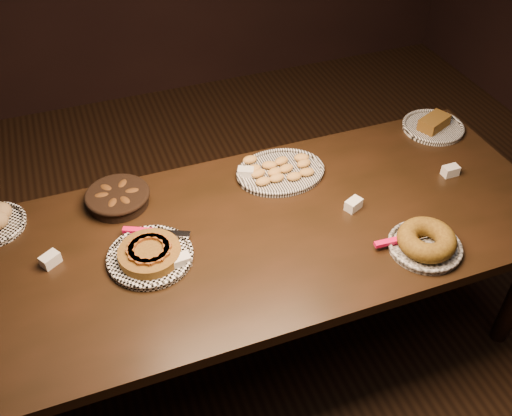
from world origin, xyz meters
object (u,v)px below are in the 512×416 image
object	(u,v)px
apple_tart_plate	(150,255)
madeleine_platter	(280,171)
buffet_table	(266,241)
bundt_cake_plate	(426,242)

from	to	relation	value
apple_tart_plate	madeleine_platter	distance (m)	0.72
apple_tart_plate	madeleine_platter	world-z (taller)	apple_tart_plate
madeleine_platter	buffet_table	bearing A→B (deg)	-125.80
buffet_table	madeleine_platter	world-z (taller)	madeleine_platter
apple_tart_plate	bundt_cake_plate	world-z (taller)	bundt_cake_plate
bundt_cake_plate	buffet_table	bearing A→B (deg)	160.29
bundt_cake_plate	madeleine_platter	bearing A→B (deg)	130.74
buffet_table	madeleine_platter	xyz separation A→B (m)	(0.18, 0.30, 0.09)
bundt_cake_plate	apple_tart_plate	bearing A→B (deg)	174.27
apple_tart_plate	bundt_cake_plate	xyz separation A→B (m)	(1.00, -0.31, 0.01)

